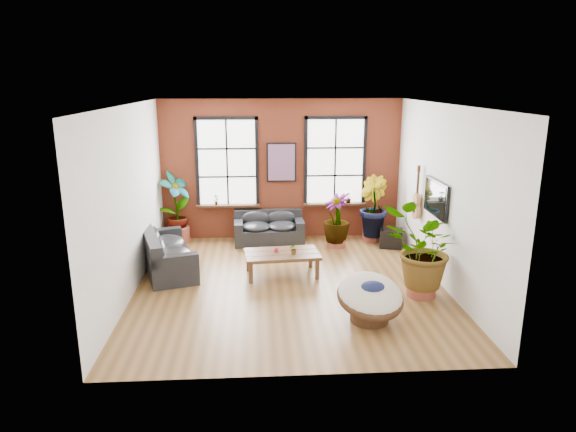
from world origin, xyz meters
name	(u,v)px	position (x,y,z in m)	size (l,w,h in m)	color
room	(289,197)	(0.00, 0.15, 1.75)	(6.04, 6.54, 3.54)	brown
sofa_back	(269,229)	(-0.34, 2.78, 0.35)	(1.73, 0.89, 0.78)	black
sofa_left	(165,253)	(-2.59, 0.95, 0.39)	(1.52, 2.35, 0.86)	black
coffee_table	(282,255)	(-0.13, 0.52, 0.43)	(1.59, 1.00, 0.59)	#4B2F1B
papasan_chair	(370,297)	(1.23, -1.67, 0.43)	(1.33, 1.34, 0.84)	#4A2D1A
poster	(281,162)	(0.00, 3.18, 1.95)	(0.74, 0.06, 0.98)	black
tv_wall_unit	(430,200)	(2.93, 0.60, 1.54)	(0.13, 1.86, 1.20)	black
media_box	(391,238)	(2.61, 2.21, 0.22)	(0.63, 0.57, 0.44)	black
pot_back_left	(179,235)	(-2.59, 2.93, 0.19)	(0.70, 0.70, 0.39)	brown
pot_back_right	(372,234)	(2.26, 2.76, 0.17)	(0.62, 0.62, 0.34)	brown
pot_right_wall	(421,286)	(2.43, -0.70, 0.20)	(0.66, 0.66, 0.40)	brown
pot_mid	(336,240)	(1.29, 2.33, 0.17)	(0.48, 0.48, 0.34)	brown
floor_plant_back_left	(176,204)	(-2.62, 2.94, 0.97)	(0.86, 0.58, 1.64)	#1C4211
floor_plant_back_right	(372,206)	(2.23, 2.72, 0.90)	(0.83, 0.67, 1.50)	#1C4211
floor_plant_right_wall	(423,249)	(2.40, -0.71, 0.92)	(1.37, 1.19, 1.52)	#1C4211
floor_plant_mid	(336,218)	(1.27, 2.31, 0.73)	(0.66, 0.66, 1.18)	#1C4211
table_plant	(294,249)	(0.11, 0.44, 0.60)	(0.20, 0.17, 0.22)	#1C4211
sill_plant_left	(216,200)	(-1.65, 3.13, 1.04)	(0.14, 0.10, 0.27)	#1C4211
sill_plant_right	(348,198)	(1.70, 3.13, 1.04)	(0.15, 0.15, 0.27)	#1C4211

